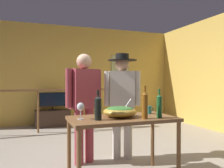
# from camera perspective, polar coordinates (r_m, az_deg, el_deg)

# --- Properties ---
(ground_plane) EXTENTS (8.62, 8.62, 0.00)m
(ground_plane) POSITION_cam_1_polar(r_m,az_deg,el_deg) (3.67, -0.24, -18.45)
(ground_plane) COLOR #9E9384
(back_wall) EXTENTS (6.17, 0.10, 2.77)m
(back_wall) POSITION_cam_1_polar(r_m,az_deg,el_deg) (6.68, -9.89, 2.31)
(back_wall) COLOR gold
(back_wall) RESTS_ON ground_plane
(side_wall_right) EXTENTS (0.10, 4.97, 2.77)m
(side_wall_right) POSITION_cam_1_polar(r_m,az_deg,el_deg) (6.02, 25.05, 2.41)
(side_wall_right) COLOR gold
(side_wall_right) RESTS_ON ground_plane
(framed_picture) EXTENTS (0.57, 0.03, 0.71)m
(framed_picture) POSITION_cam_1_polar(r_m,az_deg,el_deg) (7.04, 2.04, 4.28)
(framed_picture) COLOR #A2B17B
(stair_railing) EXTENTS (3.80, 0.10, 1.07)m
(stair_railing) POSITION_cam_1_polar(r_m,az_deg,el_deg) (5.62, -11.88, -4.38)
(stair_railing) COLOR brown
(stair_railing) RESTS_ON ground_plane
(tv_console) EXTENTS (0.90, 0.40, 0.43)m
(tv_console) POSITION_cam_1_polar(r_m,az_deg,el_deg) (6.33, -14.62, -8.25)
(tv_console) COLOR #38281E
(tv_console) RESTS_ON ground_plane
(flat_screen_tv) EXTENTS (0.68, 0.12, 0.47)m
(flat_screen_tv) POSITION_cam_1_polar(r_m,az_deg,el_deg) (6.24, -14.61, -3.81)
(flat_screen_tv) COLOR black
(flat_screen_tv) RESTS_ON tv_console
(serving_table) EXTENTS (1.27, 0.69, 0.77)m
(serving_table) POSITION_cam_1_polar(r_m,az_deg,el_deg) (2.81, 2.58, -9.99)
(serving_table) COLOR brown
(serving_table) RESTS_ON ground_plane
(salad_bowl) EXTENTS (0.41, 0.41, 0.22)m
(salad_bowl) POSITION_cam_1_polar(r_m,az_deg,el_deg) (2.80, 1.99, -6.77)
(salad_bowl) COLOR gold
(salad_bowl) RESTS_ON serving_table
(wine_glass) EXTENTS (0.09, 0.09, 0.19)m
(wine_glass) POSITION_cam_1_polar(r_m,az_deg,el_deg) (2.64, -7.84, -5.80)
(wine_glass) COLOR silver
(wine_glass) RESTS_ON serving_table
(wine_bottle_dark) EXTENTS (0.08, 0.08, 0.34)m
(wine_bottle_dark) POSITION_cam_1_polar(r_m,az_deg,el_deg) (2.57, -3.50, -5.84)
(wine_bottle_dark) COLOR black
(wine_bottle_dark) RESTS_ON serving_table
(wine_bottle_amber) EXTENTS (0.07, 0.07, 0.39)m
(wine_bottle_amber) POSITION_cam_1_polar(r_m,az_deg,el_deg) (2.68, 8.19, -5.16)
(wine_bottle_amber) COLOR brown
(wine_bottle_amber) RESTS_ON serving_table
(wine_bottle_green) EXTENTS (0.07, 0.07, 0.34)m
(wine_bottle_green) POSITION_cam_1_polar(r_m,az_deg,el_deg) (2.79, 11.72, -5.27)
(wine_bottle_green) COLOR #1E5628
(wine_bottle_green) RESTS_ON serving_table
(mug_teal) EXTENTS (0.11, 0.07, 0.10)m
(mug_teal) POSITION_cam_1_polar(r_m,az_deg,el_deg) (3.11, 9.20, -6.38)
(mug_teal) COLOR teal
(mug_teal) RESTS_ON serving_table
(person_standing_left) EXTENTS (0.57, 0.35, 1.60)m
(person_standing_left) POSITION_cam_1_polar(r_m,az_deg,el_deg) (3.38, -6.97, -3.62)
(person_standing_left) COLOR #9E3842
(person_standing_left) RESTS_ON ground_plane
(person_standing_right) EXTENTS (0.53, 0.45, 1.63)m
(person_standing_right) POSITION_cam_1_polar(r_m,az_deg,el_deg) (3.56, 2.58, -3.08)
(person_standing_right) COLOR beige
(person_standing_right) RESTS_ON ground_plane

